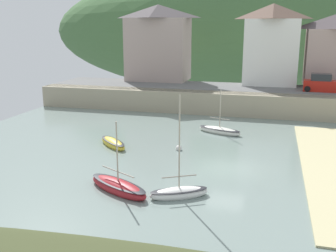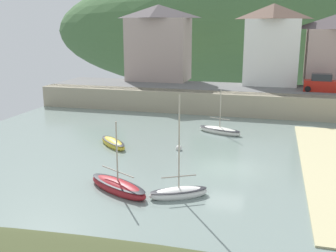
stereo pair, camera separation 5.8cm
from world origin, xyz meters
name	(u,v)px [view 1 (the left image)]	position (x,y,z in m)	size (l,w,h in m)	color
ground	(232,239)	(1.40, -9.56, 0.16)	(48.00, 41.00, 0.61)	gray
quay_seawall	(246,102)	(0.00, 17.50, 1.36)	(48.00, 9.40, 2.40)	tan
hillside_backdrop	(251,31)	(-2.16, 55.20, 8.49)	(80.00, 44.00, 24.25)	#42683B
waterfront_building_left	(158,42)	(-12.21, 25.20, 7.34)	(8.13, 5.53, 9.74)	#A9948B
waterfront_building_centre	(271,44)	(2.24, 25.20, 7.31)	(6.63, 5.81, 9.67)	white
sailboat_tall_mast	(118,187)	(-5.65, -5.56, 0.28)	(4.65, 3.28, 4.42)	maroon
sailboat_nearest_shore	(220,130)	(-1.68, 8.94, 0.25)	(4.28, 2.55, 4.16)	silver
fishing_boat_green	(113,143)	(-9.46, 2.75, 0.24)	(3.48, 3.36, 0.77)	gold
sailboat_blue_trim	(179,192)	(-2.02, -5.43, 0.28)	(3.47, 2.53, 6.05)	white
parked_car_near_slipway	(322,84)	(8.02, 20.70, 3.20)	(4.21, 1.98, 1.95)	red
mooring_buoy	(179,148)	(-4.07, 3.07, 0.15)	(0.49, 0.49, 0.49)	silver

